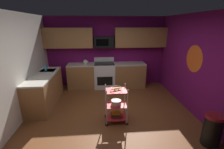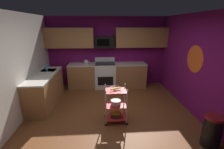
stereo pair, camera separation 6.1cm
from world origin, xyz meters
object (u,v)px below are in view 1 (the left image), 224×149
(book_stack, at_px, (116,114))
(dish_soap_bottle, at_px, (46,68))
(microwave, at_px, (104,42))
(fruit_bowl, at_px, (116,89))
(oven_range, at_px, (104,75))
(rolling_cart, at_px, (116,105))
(kettle, at_px, (85,62))
(trash_can, at_px, (212,130))
(mixing_bowl_large, at_px, (116,102))

(book_stack, xyz_separation_m, dish_soap_bottle, (-2.05, 1.49, 0.84))
(microwave, relative_size, fruit_bowl, 2.57)
(oven_range, relative_size, fruit_bowl, 4.04)
(rolling_cart, distance_m, dish_soap_bottle, 2.60)
(rolling_cart, height_order, kettle, kettle)
(kettle, relative_size, dish_soap_bottle, 1.32)
(microwave, bearing_deg, rolling_cart, -85.36)
(kettle, bearing_deg, book_stack, -69.02)
(microwave, xyz_separation_m, book_stack, (0.20, -2.41, -1.52))
(fruit_bowl, distance_m, trash_can, 2.10)
(fruit_bowl, bearing_deg, microwave, 94.64)
(fruit_bowl, bearing_deg, mixing_bowl_large, 0.00)
(microwave, height_order, dish_soap_bottle, microwave)
(kettle, height_order, trash_can, kettle)
(rolling_cart, xyz_separation_m, kettle, (-0.88, 2.30, 0.54))
(microwave, distance_m, rolling_cart, 2.72)
(microwave, distance_m, mixing_bowl_large, 2.69)
(fruit_bowl, bearing_deg, trash_can, -27.91)
(rolling_cart, xyz_separation_m, mixing_bowl_large, (0.00, 0.00, 0.07))
(oven_range, relative_size, rolling_cart, 1.20)
(fruit_bowl, bearing_deg, kettle, 110.98)
(rolling_cart, relative_size, kettle, 3.47)
(microwave, bearing_deg, kettle, -171.04)
(dish_soap_bottle, bearing_deg, kettle, 34.90)
(rolling_cart, xyz_separation_m, book_stack, (0.00, 0.00, -0.27))
(oven_range, relative_size, kettle, 4.17)
(fruit_bowl, bearing_deg, rolling_cart, 0.00)
(mixing_bowl_large, height_order, kettle, kettle)
(fruit_bowl, xyz_separation_m, book_stack, (0.00, 0.00, -0.69))
(dish_soap_bottle, bearing_deg, oven_range, 23.78)
(microwave, bearing_deg, oven_range, -89.74)
(oven_range, relative_size, microwave, 1.57)
(mixing_bowl_large, bearing_deg, oven_range, 94.88)
(microwave, height_order, kettle, microwave)
(fruit_bowl, height_order, kettle, kettle)
(dish_soap_bottle, xyz_separation_m, trash_can, (3.84, -2.44, -0.69))
(microwave, distance_m, fruit_bowl, 2.56)
(trash_can, bearing_deg, oven_range, 121.37)
(dish_soap_bottle, bearing_deg, fruit_bowl, -36.05)
(rolling_cart, height_order, trash_can, rolling_cart)
(oven_range, height_order, rolling_cart, oven_range)
(mixing_bowl_large, bearing_deg, book_stack, -180.00)
(kettle, bearing_deg, dish_soap_bottle, -145.10)
(microwave, bearing_deg, fruit_bowl, -85.36)
(mixing_bowl_large, distance_m, kettle, 2.51)
(fruit_bowl, relative_size, book_stack, 1.07)
(microwave, xyz_separation_m, trash_can, (1.99, -3.36, -1.37))
(oven_range, xyz_separation_m, microwave, (-0.00, 0.10, 1.22))
(kettle, bearing_deg, microwave, 8.96)
(kettle, relative_size, trash_can, 0.40)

